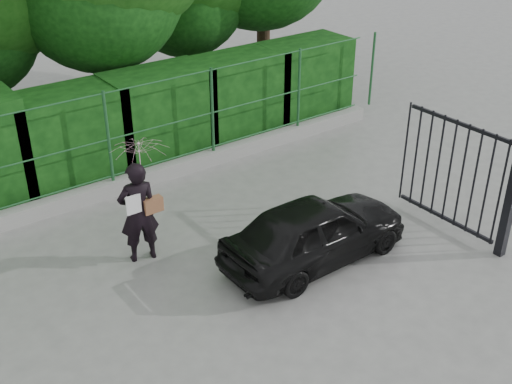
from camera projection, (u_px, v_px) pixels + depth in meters
ground at (229, 324)px, 9.05m from camera, size 80.00×80.00×0.00m
kerb at (95, 193)px, 12.16m from camera, size 14.00×0.25×0.30m
fence at (99, 139)px, 11.78m from camera, size 14.13×0.06×1.80m
hedge at (60, 138)px, 12.38m from camera, size 14.20×1.20×2.12m
gate at (487, 180)px, 10.38m from camera, size 0.22×2.33×2.36m
woman at (140, 184)px, 9.96m from camera, size 0.95×0.92×2.04m
car at (315, 230)px, 10.22m from camera, size 3.23×1.32×1.10m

